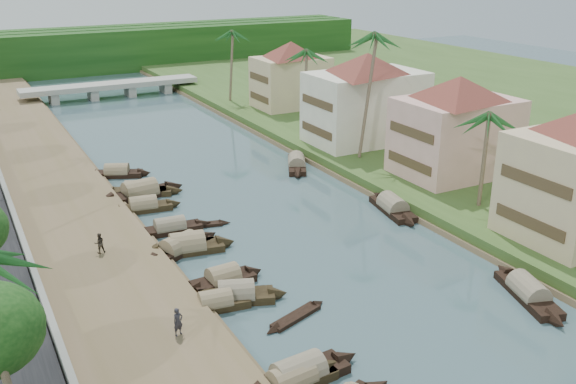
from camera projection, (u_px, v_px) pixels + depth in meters
name	position (u px, v px, depth m)	size (l,w,h in m)	color
ground	(367.00, 290.00, 44.34)	(220.00, 220.00, 0.00)	#3E565D
left_bank	(72.00, 226.00, 53.64)	(10.00, 180.00, 0.80)	brown
right_bank	(406.00, 164.00, 69.07)	(16.00, 180.00, 1.20)	#344F1F
retaining_wall	(17.00, 225.00, 51.45)	(0.40, 180.00, 1.10)	gray
treeline	(75.00, 51.00, 125.58)	(120.00, 14.00, 8.00)	#0F360E
bridge	(111.00, 87.00, 103.24)	(28.00, 4.00, 2.40)	#9A9990
building_mid	(456.00, 125.00, 62.62)	(14.11, 14.11, 9.70)	beige
building_far	(366.00, 97.00, 73.66)	(15.59, 15.59, 10.20)	white
building_distant	(291.00, 74.00, 90.81)	(12.62, 12.62, 9.20)	tan
sampan_2	(292.00, 381.00, 34.17)	(7.27, 2.09, 1.93)	black
sampan_3	(299.00, 375.00, 34.64)	(8.17, 2.27, 2.18)	black
sampan_4	(216.00, 303.00, 41.79)	(6.34, 2.17, 1.83)	black
sampan_5	(223.00, 279.00, 44.87)	(6.45, 2.05, 2.06)	black
sampan_6	(236.00, 295.00, 42.78)	(7.20, 4.00, 2.13)	black
sampan_7	(180.00, 248.00, 49.66)	(8.13, 4.68, 2.17)	black
sampan_8	(188.00, 247.00, 49.83)	(7.97, 3.07, 2.39)	black
sampan_9	(170.00, 228.00, 53.28)	(7.40, 1.99, 1.90)	black
sampan_10	(143.00, 207.00, 57.79)	(7.20, 2.38, 1.99)	black
sampan_11	(140.00, 193.00, 61.06)	(9.28, 3.02, 2.57)	black
sampan_12	(140.00, 191.00, 61.75)	(8.28, 4.87, 2.03)	black
sampan_13	(117.00, 173.00, 66.76)	(7.13, 4.27, 1.99)	black
sampan_14	(528.00, 293.00, 43.10)	(4.21, 8.78, 2.12)	black
sampan_15	(393.00, 207.00, 57.60)	(3.25, 8.64, 2.26)	black
sampan_16	(297.00, 164.00, 69.62)	(5.43, 8.57, 2.15)	black
canoe_1	(296.00, 317.00, 40.81)	(5.41, 2.64, 0.88)	black
canoe_2	(198.00, 226.00, 54.52)	(5.67, 2.09, 0.82)	black
palm_1	(489.00, 117.00, 53.28)	(3.20, 3.20, 9.59)	brown
palm_2	(367.00, 39.00, 64.92)	(3.20, 3.20, 14.44)	brown
palm_3	(306.00, 53.00, 78.25)	(3.20, 3.20, 11.03)	brown
palm_7	(229.00, 34.00, 92.85)	(3.20, 3.20, 11.58)	brown
tree_6	(390.00, 95.00, 77.83)	(4.48, 4.48, 6.51)	#433426
person_near	(178.00, 322.00, 37.35)	(0.64, 0.42, 1.75)	#2A2830
person_far	(99.00, 243.00, 47.73)	(0.77, 0.60, 1.57)	#312A22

